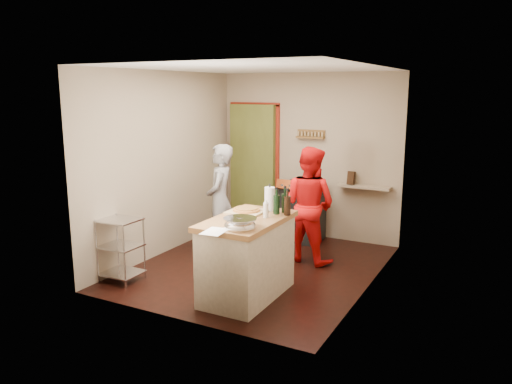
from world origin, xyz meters
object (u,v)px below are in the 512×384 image
person_stripe (220,200)px  person_red (309,205)px  stove (302,212)px  island (247,256)px  wire_shelving (120,247)px

person_stripe → person_red: (1.22, 0.35, -0.00)m
stove → island: size_ratio=0.72×
wire_shelving → person_stripe: 1.58m
wire_shelving → person_stripe: person_stripe is taller
island → stove: bearing=97.2°
stove → person_red: size_ratio=0.63×
stove → person_red: 1.02m
wire_shelving → island: 1.65m
island → person_stripe: (-1.06, 1.13, 0.31)m
wire_shelving → island: (1.62, 0.30, 0.05)m
stove → wire_shelving: bearing=-116.9°
wire_shelving → person_red: size_ratio=0.50×
stove → person_stripe: 1.46m
wire_shelving → island: island is taller
person_stripe → person_red: size_ratio=1.00×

